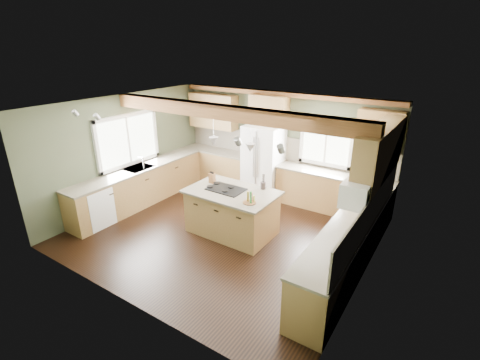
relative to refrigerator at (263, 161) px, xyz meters
The scene contains 37 objects.
floor 2.32m from the refrigerator, 81.95° to the right, with size 5.60×5.60×0.00m, color black.
ceiling 2.73m from the refrigerator, 81.95° to the right, with size 5.60×5.60×0.00m, color silver.
wall_back 0.63m from the refrigerator, 51.71° to the left, with size 5.60×5.60×0.00m, color #454E37.
wall_left 3.30m from the refrigerator, 139.70° to the right, with size 5.00×5.00×0.00m, color #454E37.
wall_right 3.78m from the refrigerator, 34.37° to the right, with size 5.00×5.00×0.00m, color #454E37.
ceiling_beam 2.58m from the refrigerator, 81.55° to the right, with size 5.55×0.26×0.26m, color #533017.
soffit_trim 1.69m from the refrigerator, 43.03° to the left, with size 5.55×0.20×0.10m, color #533017.
backsplash_back 0.57m from the refrigerator, 50.58° to the left, with size 5.58×0.03×0.58m, color brown.
backsplash_right 3.73m from the refrigerator, 33.86° to the right, with size 0.03×3.70×0.58m, color brown.
base_cab_back_left 1.56m from the refrigerator, behind, with size 2.02×0.60×0.88m, color brown.
counter_back_left 1.49m from the refrigerator, behind, with size 2.06×0.64×0.04m, color #474034.
base_cab_back_right 1.85m from the refrigerator, ahead, with size 2.62×0.60×0.88m, color brown.
counter_back_right 1.79m from the refrigerator, ahead, with size 2.66×0.64×0.04m, color #474034.
base_cab_left 3.06m from the refrigerator, 136.74° to the right, with size 0.60×3.70×0.88m, color brown.
counter_left 3.02m from the refrigerator, 136.74° to the right, with size 0.64×3.74×0.04m, color #474034.
base_cab_right 3.51m from the refrigerator, 36.47° to the right, with size 0.60×3.70×0.88m, color brown.
counter_right 3.48m from the refrigerator, 36.47° to the right, with size 0.64×3.74×0.04m, color #474034.
upper_cab_back_left 2.00m from the refrigerator, behind, with size 1.40×0.35×0.90m, color brown.
upper_cab_over_fridge 1.27m from the refrigerator, 90.00° to the left, with size 0.96×0.35×0.70m, color brown.
upper_cab_right 3.34m from the refrigerator, 22.64° to the right, with size 0.35×2.20×0.90m, color brown.
upper_cab_back_corner 2.81m from the refrigerator, ahead, with size 0.90×0.35×0.90m, color brown.
window_left 3.30m from the refrigerator, 140.15° to the right, with size 0.04×1.60×1.05m, color white.
window_back 1.63m from the refrigerator, 13.94° to the left, with size 1.10×0.04×1.00m, color white.
sink 3.02m from the refrigerator, 136.74° to the right, with size 0.50×0.65×0.03m, color #262628.
faucet 2.90m from the refrigerator, 134.30° to the right, with size 0.02×0.02×0.28m, color #B2B2B7.
dishwasher 4.05m from the refrigerator, 123.02° to the right, with size 0.60×0.60×0.84m, color white.
oven 4.40m from the refrigerator, 50.38° to the right, with size 0.60×0.72×0.84m, color white.
microwave 3.66m from the refrigerator, 37.00° to the right, with size 0.40×0.70×0.38m, color white.
pendant_left 2.24m from the refrigerator, 89.67° to the right, with size 0.18×0.18×0.16m, color #B2B2B7.
pendant_right 2.40m from the refrigerator, 67.27° to the right, with size 0.18×0.18×0.16m, color #B2B2B7.
refrigerator is the anchor object (origin of this frame).
island 2.12m from the refrigerator, 77.99° to the right, with size 1.67×1.02×0.88m, color brown.
island_top 2.07m from the refrigerator, 77.99° to the right, with size 1.78×1.13×0.04m, color #474034.
cooktop 2.04m from the refrigerator, 81.81° to the right, with size 0.72×0.48×0.02m, color black.
knife_block 1.89m from the refrigerator, 95.13° to the right, with size 0.12×0.09×0.20m, color brown.
utensil_crock 1.81m from the refrigerator, 60.59° to the right, with size 0.11×0.11×0.14m, color #474039.
bottle_tray 2.50m from the refrigerator, 66.28° to the right, with size 0.25×0.25×0.23m, color #5B2F1B, non-canonical shape.
Camera 1 is at (3.72, -5.10, 3.67)m, focal length 26.00 mm.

